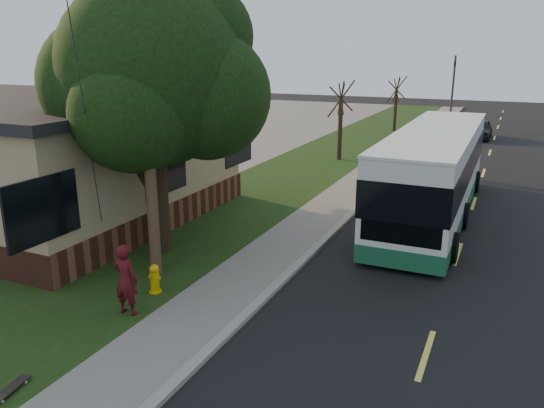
{
  "coord_description": "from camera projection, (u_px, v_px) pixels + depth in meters",
  "views": [
    {
      "loc": [
        5.06,
        -9.81,
        5.89
      ],
      "look_at": [
        -1.18,
        3.91,
        1.5
      ],
      "focal_mm": 35.0,
      "sensor_mm": 36.0,
      "label": 1
    }
  ],
  "objects": [
    {
      "name": "curb",
      "position": [
        363.0,
        203.0,
        20.95
      ],
      "size": [
        0.25,
        80.0,
        0.12
      ],
      "primitive_type": "cube",
      "color": "gray",
      "rests_on": "ground"
    },
    {
      "name": "bare_tree_far",
      "position": [
        396.0,
        105.0,
        39.08
      ],
      "size": [
        1.38,
        1.21,
        4.03
      ],
      "color": "black",
      "rests_on": "grass_verge"
    },
    {
      "name": "utility_pole",
      "position": [
        145.0,
        103.0,
        13.11
      ],
      "size": [
        2.86,
        3.21,
        9.07
      ],
      "color": "#473321",
      "rests_on": "ground"
    },
    {
      "name": "skateboard_main",
      "position": [
        11.0,
        389.0,
        9.37
      ],
      "size": [
        0.33,
        0.84,
        0.08
      ],
      "color": "black",
      "rests_on": "grass_verge"
    },
    {
      "name": "road",
      "position": [
        469.0,
        217.0,
        19.38
      ],
      "size": [
        8.0,
        80.0,
        0.01
      ],
      "primitive_type": "cube",
      "color": "black",
      "rests_on": "ground"
    },
    {
      "name": "sidewalk",
      "position": [
        338.0,
        201.0,
        21.36
      ],
      "size": [
        2.0,
        80.0,
        0.08
      ],
      "primitive_type": "cube",
      "color": "slate",
      "rests_on": "ground"
    },
    {
      "name": "building_lot",
      "position": [
        82.0,
        171.0,
        26.72
      ],
      "size": [
        15.0,
        80.0,
        0.04
      ],
      "primitive_type": "cube",
      "color": "slate",
      "rests_on": "ground"
    },
    {
      "name": "distant_car",
      "position": [
        479.0,
        129.0,
        36.52
      ],
      "size": [
        1.64,
        3.94,
        1.34
      ],
      "primitive_type": "imported",
      "rotation": [
        0.0,
        0.0,
        -0.02
      ],
      "color": "black",
      "rests_on": "ground"
    },
    {
      "name": "traffic_signal",
      "position": [
        453.0,
        87.0,
        40.87
      ],
      "size": [
        0.18,
        0.22,
        5.5
      ],
      "color": "#2D2D30",
      "rests_on": "ground"
    },
    {
      "name": "ground",
      "position": [
        248.0,
        315.0,
        12.23
      ],
      "size": [
        120.0,
        120.0,
        0.0
      ],
      "primitive_type": "plane",
      "color": "black",
      "rests_on": "ground"
    },
    {
      "name": "leafy_tree",
      "position": [
        156.0,
        77.0,
        14.76
      ],
      "size": [
        6.3,
        6.0,
        7.8
      ],
      "color": "black",
      "rests_on": "grass_verge"
    },
    {
      "name": "skateboarder",
      "position": [
        126.0,
        280.0,
        11.95
      ],
      "size": [
        0.62,
        0.42,
        1.68
      ],
      "primitive_type": "imported",
      "rotation": [
        0.0,
        0.0,
        3.17
      ],
      "color": "#490E12",
      "rests_on": "grass_verge"
    },
    {
      "name": "bare_tree_near",
      "position": [
        340.0,
        122.0,
        28.75
      ],
      "size": [
        1.38,
        1.21,
        4.31
      ],
      "color": "black",
      "rests_on": "grass_verge"
    },
    {
      "name": "grass_verge",
      "position": [
        260.0,
        192.0,
        22.75
      ],
      "size": [
        5.0,
        80.0,
        0.07
      ],
      "primitive_type": "cube",
      "color": "black",
      "rests_on": "ground"
    },
    {
      "name": "dumpster",
      "position": [
        110.0,
        207.0,
        17.97
      ],
      "size": [
        1.88,
        1.63,
        1.44
      ],
      "color": "black",
      "rests_on": "building_lot"
    },
    {
      "name": "fire_hydrant",
      "position": [
        155.0,
        279.0,
        13.14
      ],
      "size": [
        0.32,
        0.32,
        0.74
      ],
      "color": "gold",
      "rests_on": "grass_verge"
    },
    {
      "name": "transit_bus",
      "position": [
        434.0,
        171.0,
        19.07
      ],
      "size": [
        2.73,
        11.84,
        3.2
      ],
      "color": "silver",
      "rests_on": "ground"
    }
  ]
}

